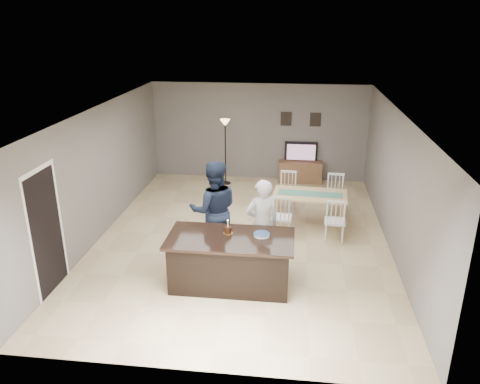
# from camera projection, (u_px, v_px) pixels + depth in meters

# --- Properties ---
(floor) EXTENTS (8.00, 8.00, 0.00)m
(floor) POSITION_uv_depth(u_px,v_px,m) (243.00, 238.00, 9.88)
(floor) COLOR tan
(floor) RESTS_ON ground
(room_shell) EXTENTS (8.00, 8.00, 8.00)m
(room_shell) POSITION_uv_depth(u_px,v_px,m) (243.00, 162.00, 9.29)
(room_shell) COLOR slate
(room_shell) RESTS_ON floor
(kitchen_island) EXTENTS (2.15, 1.10, 0.90)m
(kitchen_island) POSITION_uv_depth(u_px,v_px,m) (231.00, 261.00, 8.05)
(kitchen_island) COLOR black
(kitchen_island) RESTS_ON floor
(tv_console) EXTENTS (1.20, 0.40, 0.60)m
(tv_console) POSITION_uv_depth(u_px,v_px,m) (300.00, 172.00, 13.14)
(tv_console) COLOR brown
(tv_console) RESTS_ON floor
(television) EXTENTS (0.91, 0.12, 0.53)m
(television) POSITION_uv_depth(u_px,v_px,m) (301.00, 152.00, 13.01)
(television) COLOR black
(television) RESTS_ON tv_console
(tv_screen_glow) EXTENTS (0.78, 0.00, 0.78)m
(tv_screen_glow) POSITION_uv_depth(u_px,v_px,m) (301.00, 152.00, 12.93)
(tv_screen_glow) COLOR #DA4F18
(tv_screen_glow) RESTS_ON tv_console
(picture_frames) EXTENTS (1.10, 0.02, 0.38)m
(picture_frames) POSITION_uv_depth(u_px,v_px,m) (301.00, 119.00, 12.83)
(picture_frames) COLOR black
(picture_frames) RESTS_ON room_shell
(doorway) EXTENTS (0.00, 2.10, 2.65)m
(doorway) POSITION_uv_depth(u_px,v_px,m) (45.00, 221.00, 7.63)
(doorway) COLOR black
(doorway) RESTS_ON floor
(woman) EXTENTS (0.72, 0.60, 1.70)m
(woman) POSITION_uv_depth(u_px,v_px,m) (262.00, 224.00, 8.53)
(woman) COLOR #B7B7BB
(woman) RESTS_ON floor
(man) EXTENTS (1.08, 0.93, 1.94)m
(man) POSITION_uv_depth(u_px,v_px,m) (214.00, 210.00, 8.81)
(man) COLOR #161E31
(man) RESTS_ON floor
(birthday_cake) EXTENTS (0.17, 0.17, 0.26)m
(birthday_cake) POSITION_uv_depth(u_px,v_px,m) (228.00, 230.00, 8.02)
(birthday_cake) COLOR gold
(birthday_cake) RESTS_ON kitchen_island
(plate_stack) EXTENTS (0.28, 0.28, 0.04)m
(plate_stack) POSITION_uv_depth(u_px,v_px,m) (262.00, 235.00, 7.94)
(plate_stack) COLOR white
(plate_stack) RESTS_ON kitchen_island
(dining_table) EXTENTS (1.66, 1.90, 0.98)m
(dining_table) POSITION_uv_depth(u_px,v_px,m) (310.00, 199.00, 10.28)
(dining_table) COLOR tan
(dining_table) RESTS_ON floor
(floor_lamp) EXTENTS (0.27, 0.27, 1.82)m
(floor_lamp) POSITION_uv_depth(u_px,v_px,m) (225.00, 134.00, 12.62)
(floor_lamp) COLOR black
(floor_lamp) RESTS_ON floor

